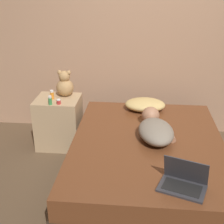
# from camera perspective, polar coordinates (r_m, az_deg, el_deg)

# --- Properties ---
(ground_plane) EXTENTS (12.00, 12.00, 0.00)m
(ground_plane) POSITION_cam_1_polar(r_m,az_deg,el_deg) (3.28, 6.17, -12.56)
(ground_plane) COLOR brown
(wall_back) EXTENTS (8.00, 0.06, 2.60)m
(wall_back) POSITION_cam_1_polar(r_m,az_deg,el_deg) (3.93, 6.94, 14.39)
(wall_back) COLOR tan
(wall_back) RESTS_ON ground_plane
(bed) EXTENTS (1.47, 1.91, 0.48)m
(bed) POSITION_cam_1_polar(r_m,az_deg,el_deg) (3.14, 6.36, -9.08)
(bed) COLOR #2D2319
(bed) RESTS_ON ground_plane
(nightstand) EXTENTS (0.51, 0.45, 0.61)m
(nightstand) POSITION_cam_1_polar(r_m,az_deg,el_deg) (3.82, -9.65, -1.82)
(nightstand) COLOR tan
(nightstand) RESTS_ON ground_plane
(pillow) EXTENTS (0.47, 0.34, 0.13)m
(pillow) POSITION_cam_1_polar(r_m,az_deg,el_deg) (3.66, 6.07, 1.36)
(pillow) COLOR tan
(pillow) RESTS_ON bed
(person_lying) EXTENTS (0.40, 0.71, 0.19)m
(person_lying) POSITION_cam_1_polar(r_m,az_deg,el_deg) (3.07, 7.90, -2.96)
(person_lying) COLOR gray
(person_lying) RESTS_ON bed
(laptop) EXTENTS (0.39, 0.32, 0.22)m
(laptop) POSITION_cam_1_polar(r_m,az_deg,el_deg) (2.43, 12.92, -12.27)
(laptop) COLOR #333338
(laptop) RESTS_ON bed
(teddy_bear) EXTENTS (0.20, 0.20, 0.31)m
(teddy_bear) POSITION_cam_1_polar(r_m,az_deg,el_deg) (3.72, -8.62, 4.94)
(teddy_bear) COLOR tan
(teddy_bear) RESTS_ON nightstand
(bottle_red) EXTENTS (0.05, 0.05, 0.06)m
(bottle_red) POSITION_cam_1_polar(r_m,az_deg,el_deg) (3.53, -9.73, 1.87)
(bottle_red) COLOR #B72D2D
(bottle_red) RESTS_ON nightstand
(bottle_green) EXTENTS (0.04, 0.04, 0.10)m
(bottle_green) POSITION_cam_1_polar(r_m,az_deg,el_deg) (3.52, -11.25, 2.10)
(bottle_green) COLOR #3D8E4C
(bottle_green) RESTS_ON nightstand
(bottle_orange) EXTENTS (0.04, 0.04, 0.11)m
(bottle_orange) POSITION_cam_1_polar(r_m,az_deg,el_deg) (3.67, -10.91, 3.12)
(bottle_orange) COLOR orange
(bottle_orange) RESTS_ON nightstand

